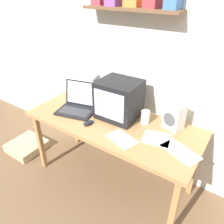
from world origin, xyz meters
TOP-DOWN VIEW (x-y plane):
  - ground_plane at (0.00, 0.00)m, footprint 12.00×12.00m
  - back_wall at (-0.00, 0.44)m, footprint 5.60×0.24m
  - corner_desk at (0.00, 0.00)m, footprint 1.63×0.69m
  - crt_monitor at (-0.00, 0.11)m, footprint 0.38×0.34m
  - laptop at (-0.41, 0.00)m, footprint 0.42×0.38m
  - desk_lamp at (-0.32, 0.17)m, footprint 0.14×0.18m
  - juice_glass at (0.26, 0.15)m, footprint 0.08×0.08m
  - space_heater at (0.50, 0.21)m, footprint 0.19×0.16m
  - computer_mouse at (-0.15, -0.16)m, footprint 0.08×0.11m
  - open_notebook at (0.67, -0.06)m, footprint 0.33×0.26m
  - printed_handout at (0.22, -0.18)m, footprint 0.28×0.22m
  - loose_paper_near_monitor at (0.45, -0.01)m, footprint 0.26×0.23m
  - floor_cushion at (-1.17, -0.21)m, footprint 0.41×0.41m

SIDE VIEW (x-z plane):
  - ground_plane at x=0.00m, z-range 0.00..0.00m
  - floor_cushion at x=-1.17m, z-range 0.00..0.10m
  - corner_desk at x=0.00m, z-range 0.31..1.04m
  - loose_paper_near_monitor at x=0.45m, z-range 0.74..0.74m
  - open_notebook at x=0.67m, z-range 0.74..0.74m
  - printed_handout at x=0.22m, z-range 0.74..0.74m
  - computer_mouse at x=-0.15m, z-range 0.74..0.77m
  - juice_glass at x=0.26m, z-range 0.73..0.85m
  - laptop at x=-0.41m, z-range 0.67..0.94m
  - space_heater at x=0.50m, z-range 0.74..0.98m
  - crt_monitor at x=0.00m, z-range 0.74..1.10m
  - desk_lamp at x=-0.32m, z-range 0.81..1.19m
  - back_wall at x=0.00m, z-range 0.01..2.61m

